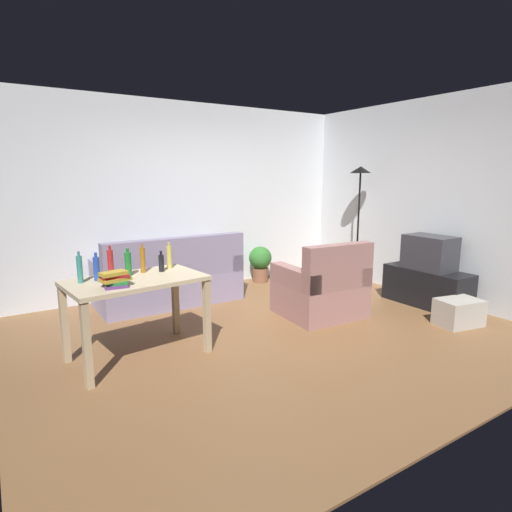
# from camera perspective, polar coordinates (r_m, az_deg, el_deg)

# --- Properties ---
(ground_plane) EXTENTS (5.20, 4.40, 0.02)m
(ground_plane) POSITION_cam_1_polar(r_m,az_deg,el_deg) (4.68, 2.31, -10.29)
(ground_plane) COLOR brown
(wall_rear) EXTENTS (5.20, 0.10, 2.70)m
(wall_rear) POSITION_cam_1_polar(r_m,az_deg,el_deg) (6.30, -9.23, 7.76)
(wall_rear) COLOR silver
(wall_rear) RESTS_ON ground_plane
(wall_right) EXTENTS (0.10, 4.40, 2.70)m
(wall_right) POSITION_cam_1_polar(r_m,az_deg,el_deg) (6.24, 22.53, 7.05)
(wall_right) COLOR silver
(wall_right) RESTS_ON ground_plane
(couch) EXTENTS (1.84, 0.84, 0.92)m
(couch) POSITION_cam_1_polar(r_m,az_deg,el_deg) (5.69, -11.55, -3.30)
(couch) COLOR gray
(couch) RESTS_ON ground_plane
(tv_stand) EXTENTS (0.44, 1.10, 0.48)m
(tv_stand) POSITION_cam_1_polar(r_m,az_deg,el_deg) (5.96, 22.14, -3.92)
(tv_stand) COLOR black
(tv_stand) RESTS_ON ground_plane
(tv) EXTENTS (0.41, 0.60, 0.44)m
(tv) POSITION_cam_1_polar(r_m,az_deg,el_deg) (5.86, 22.48, 0.44)
(tv) COLOR #2D2D33
(tv) RESTS_ON tv_stand
(torchiere_lamp) EXTENTS (0.32, 0.32, 1.81)m
(torchiere_lamp) POSITION_cam_1_polar(r_m,az_deg,el_deg) (6.58, 13.86, 8.27)
(torchiere_lamp) COLOR black
(torchiere_lamp) RESTS_ON ground_plane
(desk) EXTENTS (1.27, 0.83, 0.76)m
(desk) POSITION_cam_1_polar(r_m,az_deg,el_deg) (4.01, -15.95, -4.45)
(desk) COLOR #C6B28E
(desk) RESTS_ON ground_plane
(potted_plant) EXTENTS (0.36, 0.36, 0.57)m
(potted_plant) POSITION_cam_1_polar(r_m,az_deg,el_deg) (6.68, 0.59, -0.75)
(potted_plant) COLOR brown
(potted_plant) RESTS_ON ground_plane
(armchair) EXTENTS (0.96, 0.90, 0.92)m
(armchair) POSITION_cam_1_polar(r_m,az_deg,el_deg) (5.14, 8.97, -4.59)
(armchair) COLOR #996B66
(armchair) RESTS_ON ground_plane
(storage_box) EXTENTS (0.54, 0.43, 0.30)m
(storage_box) POSITION_cam_1_polar(r_m,az_deg,el_deg) (5.34, 25.79, -6.88)
(storage_box) COLOR #A8A399
(storage_box) RESTS_ON ground_plane
(bottle_tall) EXTENTS (0.05, 0.05, 0.28)m
(bottle_tall) POSITION_cam_1_polar(r_m,az_deg,el_deg) (3.95, -22.78, -1.63)
(bottle_tall) COLOR teal
(bottle_tall) RESTS_ON desk
(bottle_blue) EXTENTS (0.05, 0.05, 0.25)m
(bottle_blue) POSITION_cam_1_polar(r_m,az_deg,el_deg) (3.99, -20.80, -1.56)
(bottle_blue) COLOR #2347A3
(bottle_blue) RESTS_ON desk
(bottle_red) EXTENTS (0.05, 0.05, 0.29)m
(bottle_red) POSITION_cam_1_polar(r_m,az_deg,el_deg) (4.07, -19.11, -0.92)
(bottle_red) COLOR #AD2323
(bottle_red) RESTS_ON desk
(bottle_green) EXTENTS (0.06, 0.06, 0.26)m
(bottle_green) POSITION_cam_1_polar(r_m,az_deg,el_deg) (4.08, -16.96, -0.99)
(bottle_green) COLOR #1E722D
(bottle_green) RESTS_ON desk
(bottle_amber) EXTENTS (0.05, 0.05, 0.28)m
(bottle_amber) POSITION_cam_1_polar(r_m,az_deg,el_deg) (4.18, -15.10, -0.49)
(bottle_amber) COLOR #9E6019
(bottle_amber) RESTS_ON desk
(bottle_dark) EXTENTS (0.05, 0.05, 0.20)m
(bottle_dark) POSITION_cam_1_polar(r_m,az_deg,el_deg) (4.18, -12.71, -0.90)
(bottle_dark) COLOR black
(bottle_dark) RESTS_ON desk
(bottle_squat) EXTENTS (0.05, 0.05, 0.26)m
(bottle_squat) POSITION_cam_1_polar(r_m,az_deg,el_deg) (4.30, -11.68, -0.12)
(bottle_squat) COLOR #BCB24C
(bottle_squat) RESTS_ON desk
(book_stack) EXTENTS (0.26, 0.20, 0.14)m
(book_stack) POSITION_cam_1_polar(r_m,az_deg,el_deg) (3.72, -18.56, -3.02)
(book_stack) COLOR #593372
(book_stack) RESTS_ON desk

